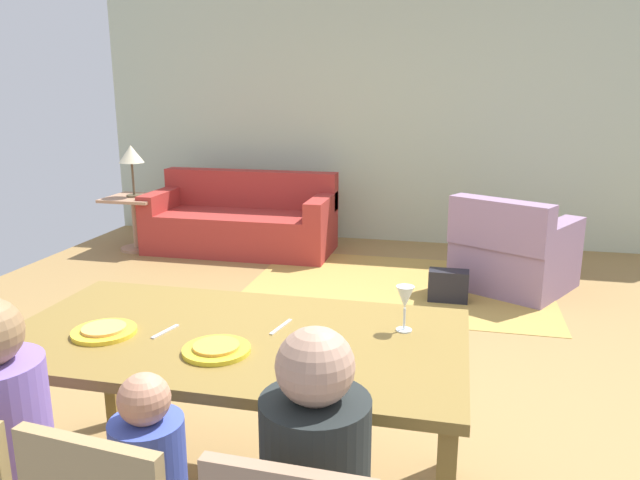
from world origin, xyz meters
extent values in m
cube|color=olive|center=(0.00, 0.45, -0.01)|extent=(6.78, 6.11, 0.02)
cube|color=beige|center=(0.00, 3.56, 1.35)|extent=(6.78, 0.10, 2.70)
cube|color=olive|center=(-0.12, -1.16, 0.74)|extent=(1.81, 0.96, 0.04)
cube|color=olive|center=(-0.96, -0.74, 0.36)|extent=(0.06, 0.06, 0.72)
cube|color=olive|center=(0.73, -0.74, 0.36)|extent=(0.06, 0.06, 0.72)
cylinder|color=yellow|center=(-0.61, -1.28, 0.77)|extent=(0.25, 0.25, 0.02)
cylinder|color=#E59E50|center=(-0.61, -1.28, 0.78)|extent=(0.17, 0.17, 0.01)
cylinder|color=yellow|center=(-0.12, -1.34, 0.77)|extent=(0.25, 0.25, 0.02)
cylinder|color=gold|center=(-0.12, -1.34, 0.78)|extent=(0.17, 0.17, 0.01)
cylinder|color=silver|center=(0.53, -0.98, 0.76)|extent=(0.06, 0.06, 0.01)
cylinder|color=silver|center=(0.53, -0.98, 0.81)|extent=(0.01, 0.01, 0.09)
cone|color=silver|center=(0.53, -0.98, 0.90)|extent=(0.07, 0.07, 0.09)
cube|color=silver|center=(-0.39, -1.21, 0.76)|extent=(0.05, 0.15, 0.01)
cube|color=silver|center=(0.04, -1.06, 0.76)|extent=(0.05, 0.17, 0.01)
cylinder|color=#7F62BA|center=(-0.61, -1.86, 0.68)|extent=(0.30, 0.30, 0.46)
cylinder|color=#3E52B9|center=(-0.12, -1.86, 0.62)|extent=(0.22, 0.22, 0.33)
sphere|color=tan|center=(-0.12, -1.86, 0.85)|extent=(0.15, 0.15, 0.15)
cylinder|color=#212626|center=(0.38, -1.86, 0.68)|extent=(0.30, 0.30, 0.46)
sphere|color=tan|center=(0.38, -1.86, 1.00)|extent=(0.21, 0.21, 0.21)
cube|color=#B28D43|center=(0.25, 1.87, 0.00)|extent=(2.60, 1.80, 0.01)
cube|color=#A6302B|center=(-1.52, 2.67, 0.21)|extent=(1.94, 0.84, 0.42)
cube|color=#A6302B|center=(-1.52, 3.01, 0.62)|extent=(1.94, 0.20, 0.40)
cube|color=#A6302B|center=(-2.40, 2.67, 0.52)|extent=(0.18, 0.84, 0.20)
cube|color=#A6302B|center=(-0.64, 2.67, 0.52)|extent=(0.18, 0.84, 0.20)
cube|color=gray|center=(1.23, 2.07, 0.21)|extent=(1.15, 1.15, 0.42)
cube|color=gray|center=(1.06, 1.78, 0.62)|extent=(0.84, 0.59, 0.40)
cube|color=gray|center=(1.52, 1.91, 0.52)|extent=(0.57, 0.82, 0.20)
cube|color=gray|center=(0.93, 2.24, 0.52)|extent=(0.57, 0.82, 0.20)
cube|color=tan|center=(-2.63, 2.47, 0.56)|extent=(0.56, 0.56, 0.03)
cylinder|color=tan|center=(-2.63, 2.47, 0.27)|extent=(0.08, 0.08, 0.55)
cylinder|color=tan|center=(-2.63, 2.47, 0.01)|extent=(0.36, 0.36, 0.03)
cylinder|color=brown|center=(-2.63, 2.47, 0.59)|extent=(0.16, 0.16, 0.02)
cylinder|color=brown|center=(-2.63, 2.47, 0.77)|extent=(0.02, 0.02, 0.34)
cone|color=beige|center=(-2.63, 2.47, 1.03)|extent=(0.26, 0.26, 0.18)
cube|color=black|center=(0.68, 1.57, 0.13)|extent=(0.32, 0.16, 0.26)
camera|label=1|loc=(0.72, -3.25, 1.70)|focal=34.09mm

